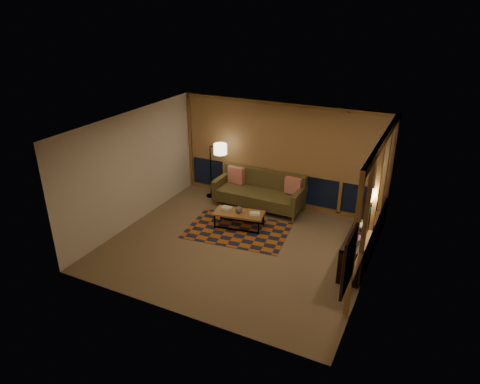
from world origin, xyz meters
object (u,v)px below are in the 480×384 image
at_px(sofa, 259,191).
at_px(bookshelf, 363,235).
at_px(coffee_table, 239,220).
at_px(floor_lamp, 211,169).

distance_m(sofa, bookshelf, 3.00).
bearing_deg(coffee_table, sofa, 81.47).
height_order(floor_lamp, bookshelf, floor_lamp).
xyz_separation_m(floor_lamp, bookshelf, (4.32, -1.01, -0.43)).
height_order(sofa, coffee_table, sofa).
distance_m(sofa, floor_lamp, 1.50).
bearing_deg(floor_lamp, sofa, 10.20).
relative_size(coffee_table, bookshelf, 0.40).
xyz_separation_m(sofa, coffee_table, (0.01, -1.18, -0.27)).
height_order(coffee_table, bookshelf, bookshelf).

